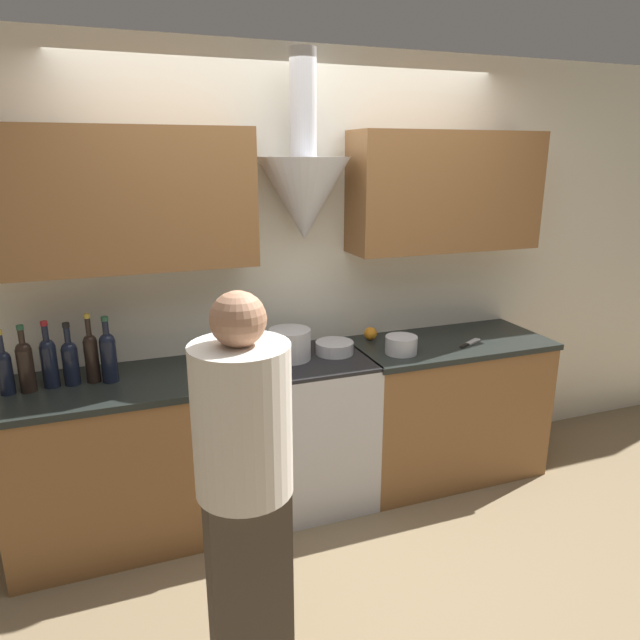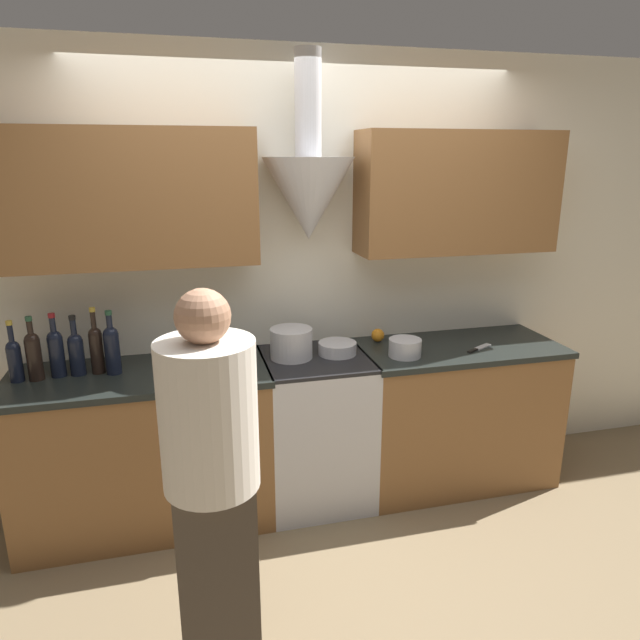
{
  "view_description": "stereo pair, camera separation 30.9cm",
  "coord_description": "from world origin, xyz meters",
  "px_view_note": "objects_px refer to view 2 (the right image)",
  "views": [
    {
      "loc": [
        -1.03,
        -2.54,
        2.01
      ],
      "look_at": [
        0.0,
        0.25,
        1.15
      ],
      "focal_mm": 32.0,
      "sensor_mm": 36.0,
      "label": 1
    },
    {
      "loc": [
        -0.73,
        -2.63,
        2.01
      ],
      "look_at": [
        0.0,
        0.25,
        1.15
      ],
      "focal_mm": 32.0,
      "sensor_mm": 36.0,
      "label": 2
    }
  ],
  "objects_px": {
    "wine_bottle_5": "(112,347)",
    "stove_range": "(316,428)",
    "wine_bottle_4": "(96,347)",
    "mixing_bowl": "(337,348)",
    "stock_pot": "(291,343)",
    "wine_bottle_3": "(76,351)",
    "saucepan": "(405,348)",
    "wine_bottle_0": "(14,358)",
    "wine_bottle_1": "(34,354)",
    "person_foreground_left": "(213,482)",
    "wine_bottle_2": "(56,351)",
    "orange_fruit": "(378,335)"
  },
  "relations": [
    {
      "from": "orange_fruit",
      "to": "person_foreground_left",
      "type": "height_order",
      "value": "person_foreground_left"
    },
    {
      "from": "wine_bottle_0",
      "to": "wine_bottle_4",
      "type": "relative_size",
      "value": 0.9
    },
    {
      "from": "wine_bottle_0",
      "to": "wine_bottle_2",
      "type": "bearing_deg",
      "value": 7.07
    },
    {
      "from": "stove_range",
      "to": "saucepan",
      "type": "bearing_deg",
      "value": -12.25
    },
    {
      "from": "wine_bottle_0",
      "to": "saucepan",
      "type": "height_order",
      "value": "wine_bottle_0"
    },
    {
      "from": "wine_bottle_5",
      "to": "mixing_bowl",
      "type": "relative_size",
      "value": 1.55
    },
    {
      "from": "wine_bottle_0",
      "to": "wine_bottle_3",
      "type": "relative_size",
      "value": 1.0
    },
    {
      "from": "wine_bottle_2",
      "to": "wine_bottle_3",
      "type": "distance_m",
      "value": 0.1
    },
    {
      "from": "wine_bottle_4",
      "to": "wine_bottle_2",
      "type": "bearing_deg",
      "value": 179.82
    },
    {
      "from": "wine_bottle_4",
      "to": "stove_range",
      "type": "bearing_deg",
      "value": -2.38
    },
    {
      "from": "wine_bottle_1",
      "to": "wine_bottle_4",
      "type": "distance_m",
      "value": 0.3
    },
    {
      "from": "wine_bottle_1",
      "to": "stock_pot",
      "type": "distance_m",
      "value": 1.34
    },
    {
      "from": "wine_bottle_3",
      "to": "wine_bottle_0",
      "type": "bearing_deg",
      "value": -175.61
    },
    {
      "from": "stove_range",
      "to": "wine_bottle_4",
      "type": "xyz_separation_m",
      "value": [
        -1.18,
        0.05,
        0.59
      ]
    },
    {
      "from": "stove_range",
      "to": "saucepan",
      "type": "distance_m",
      "value": 0.71
    },
    {
      "from": "stock_pot",
      "to": "saucepan",
      "type": "distance_m",
      "value": 0.65
    },
    {
      "from": "saucepan",
      "to": "person_foreground_left",
      "type": "xyz_separation_m",
      "value": [
        -1.16,
        -1.02,
        -0.08
      ]
    },
    {
      "from": "wine_bottle_2",
      "to": "saucepan",
      "type": "height_order",
      "value": "wine_bottle_2"
    },
    {
      "from": "stove_range",
      "to": "wine_bottle_0",
      "type": "distance_m",
      "value": 1.67
    },
    {
      "from": "wine_bottle_3",
      "to": "saucepan",
      "type": "distance_m",
      "value": 1.78
    },
    {
      "from": "stove_range",
      "to": "wine_bottle_0",
      "type": "bearing_deg",
      "value": 179.07
    },
    {
      "from": "wine_bottle_1",
      "to": "wine_bottle_5",
      "type": "relative_size",
      "value": 0.98
    },
    {
      "from": "wine_bottle_1",
      "to": "wine_bottle_3",
      "type": "relative_size",
      "value": 1.05
    },
    {
      "from": "wine_bottle_1",
      "to": "wine_bottle_4",
      "type": "height_order",
      "value": "wine_bottle_4"
    },
    {
      "from": "stock_pot",
      "to": "orange_fruit",
      "type": "distance_m",
      "value": 0.6
    },
    {
      "from": "stock_pot",
      "to": "wine_bottle_0",
      "type": "bearing_deg",
      "value": -179.99
    },
    {
      "from": "orange_fruit",
      "to": "saucepan",
      "type": "xyz_separation_m",
      "value": [
        0.06,
        -0.29,
        0.01
      ]
    },
    {
      "from": "wine_bottle_2",
      "to": "mixing_bowl",
      "type": "height_order",
      "value": "wine_bottle_2"
    },
    {
      "from": "wine_bottle_3",
      "to": "stock_pot",
      "type": "distance_m",
      "value": 1.14
    },
    {
      "from": "stove_range",
      "to": "wine_bottle_0",
      "type": "height_order",
      "value": "wine_bottle_0"
    },
    {
      "from": "wine_bottle_2",
      "to": "wine_bottle_5",
      "type": "height_order",
      "value": "wine_bottle_5"
    },
    {
      "from": "wine_bottle_2",
      "to": "orange_fruit",
      "type": "xyz_separation_m",
      "value": [
        1.81,
        0.13,
        -0.1
      ]
    },
    {
      "from": "wine_bottle_2",
      "to": "wine_bottle_5",
      "type": "distance_m",
      "value": 0.28
    },
    {
      "from": "wine_bottle_3",
      "to": "wine_bottle_5",
      "type": "distance_m",
      "value": 0.18
    },
    {
      "from": "wine_bottle_0",
      "to": "wine_bottle_3",
      "type": "xyz_separation_m",
      "value": [
        0.29,
        0.02,
        0.0
      ]
    },
    {
      "from": "wine_bottle_4",
      "to": "orange_fruit",
      "type": "bearing_deg",
      "value": 4.77
    },
    {
      "from": "wine_bottle_0",
      "to": "wine_bottle_5",
      "type": "height_order",
      "value": "wine_bottle_5"
    },
    {
      "from": "wine_bottle_0",
      "to": "orange_fruit",
      "type": "distance_m",
      "value": 2.01
    },
    {
      "from": "stock_pot",
      "to": "person_foreground_left",
      "type": "distance_m",
      "value": 1.27
    },
    {
      "from": "mixing_bowl",
      "to": "stock_pot",
      "type": "bearing_deg",
      "value": 179.29
    },
    {
      "from": "mixing_bowl",
      "to": "wine_bottle_3",
      "type": "bearing_deg",
      "value": 178.97
    },
    {
      "from": "stove_range",
      "to": "wine_bottle_5",
      "type": "height_order",
      "value": "wine_bottle_5"
    },
    {
      "from": "saucepan",
      "to": "orange_fruit",
      "type": "bearing_deg",
      "value": 101.44
    },
    {
      "from": "orange_fruit",
      "to": "wine_bottle_2",
      "type": "bearing_deg",
      "value": -175.76
    },
    {
      "from": "wine_bottle_5",
      "to": "stove_range",
      "type": "bearing_deg",
      "value": -1.1
    },
    {
      "from": "stove_range",
      "to": "orange_fruit",
      "type": "relative_size",
      "value": 11.16
    },
    {
      "from": "saucepan",
      "to": "person_foreground_left",
      "type": "height_order",
      "value": "person_foreground_left"
    },
    {
      "from": "wine_bottle_3",
      "to": "wine_bottle_5",
      "type": "bearing_deg",
      "value": -8.4
    },
    {
      "from": "wine_bottle_0",
      "to": "stock_pot",
      "type": "bearing_deg",
      "value": 0.01
    },
    {
      "from": "wine_bottle_3",
      "to": "person_foreground_left",
      "type": "height_order",
      "value": "person_foreground_left"
    }
  ]
}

